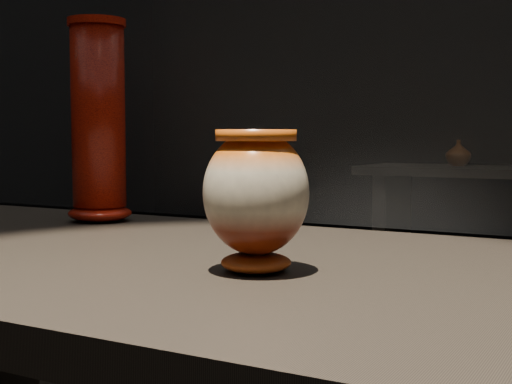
# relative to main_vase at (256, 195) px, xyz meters

# --- Properties ---
(main_vase) EXTENTS (0.18, 0.18, 0.19)m
(main_vase) POSITION_rel_main_vase_xyz_m (0.00, 0.00, 0.00)
(main_vase) COLOR #661A09
(main_vase) RESTS_ON display_plinth
(tall_vase) EXTENTS (0.16, 0.16, 0.42)m
(tall_vase) POSITION_rel_main_vase_xyz_m (-0.55, 0.32, 0.10)
(tall_vase) COLOR red
(tall_vase) RESTS_ON display_plinth
(back_vase_left) EXTENTS (0.19, 0.19, 0.15)m
(back_vase_left) POSITION_rel_main_vase_xyz_m (-0.54, 3.40, -0.03)
(back_vase_left) COLOR brown
(back_vase_left) RESTS_ON back_shelf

